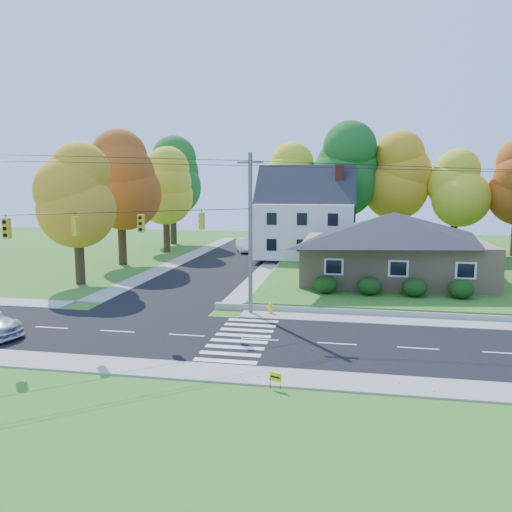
# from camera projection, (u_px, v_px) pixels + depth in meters

# --- Properties ---
(ground) EXTENTS (120.00, 120.00, 0.00)m
(ground) POSITION_uv_depth(u_px,v_px,m) (260.00, 340.00, 26.16)
(ground) COLOR #3D7923
(road_main) EXTENTS (90.00, 8.00, 0.02)m
(road_main) POSITION_uv_depth(u_px,v_px,m) (260.00, 340.00, 26.16)
(road_main) COLOR black
(road_main) RESTS_ON ground
(road_cross) EXTENTS (8.00, 44.00, 0.02)m
(road_cross) POSITION_uv_depth(u_px,v_px,m) (228.00, 261.00, 52.90)
(road_cross) COLOR black
(road_cross) RESTS_ON ground
(sidewalk_north) EXTENTS (90.00, 2.00, 0.08)m
(sidewalk_north) POSITION_uv_depth(u_px,v_px,m) (273.00, 315.00, 31.02)
(sidewalk_north) COLOR #9C9A90
(sidewalk_north) RESTS_ON ground
(sidewalk_south) EXTENTS (90.00, 2.00, 0.08)m
(sidewalk_south) POSITION_uv_depth(u_px,v_px,m) (239.00, 374.00, 21.29)
(sidewalk_south) COLOR #9C9A90
(sidewalk_south) RESTS_ON ground
(lawn) EXTENTS (30.00, 30.00, 0.50)m
(lawn) POSITION_uv_depth(u_px,v_px,m) (444.00, 273.00, 44.26)
(lawn) COLOR #3D7923
(lawn) RESTS_ON ground
(ranch_house) EXTENTS (14.60, 10.60, 5.40)m
(ranch_house) POSITION_uv_depth(u_px,v_px,m) (393.00, 245.00, 39.85)
(ranch_house) COLOR tan
(ranch_house) RESTS_ON lawn
(colonial_house) EXTENTS (10.40, 8.40, 9.60)m
(colonial_house) POSITION_uv_depth(u_px,v_px,m) (306.00, 218.00, 52.76)
(colonial_house) COLOR silver
(colonial_house) RESTS_ON lawn
(hedge_row) EXTENTS (10.70, 1.70, 1.27)m
(hedge_row) POSITION_uv_depth(u_px,v_px,m) (392.00, 286.00, 34.21)
(hedge_row) COLOR #163A10
(hedge_row) RESTS_ON lawn
(traffic_infrastructure) EXTENTS (38.10, 10.66, 10.00)m
(traffic_infrastructure) POSITION_uv_depth(u_px,v_px,m) (261.00, 239.00, 26.77)
(traffic_infrastructure) COLOR #666059
(traffic_infrastructure) RESTS_ON ground
(tree_lot_0) EXTENTS (6.72, 6.72, 12.51)m
(tree_lot_0) POSITION_uv_depth(u_px,v_px,m) (293.00, 182.00, 58.44)
(tree_lot_0) COLOR #3F2A19
(tree_lot_0) RESTS_ON lawn
(tree_lot_1) EXTENTS (7.84, 7.84, 14.60)m
(tree_lot_1) POSITION_uv_depth(u_px,v_px,m) (345.00, 171.00, 56.21)
(tree_lot_1) COLOR #3F2A19
(tree_lot_1) RESTS_ON lawn
(tree_lot_2) EXTENTS (7.28, 7.28, 13.56)m
(tree_lot_2) POSITION_uv_depth(u_px,v_px,m) (399.00, 176.00, 56.21)
(tree_lot_2) COLOR #3F2A19
(tree_lot_2) RESTS_ON lawn
(tree_lot_3) EXTENTS (6.16, 6.16, 11.47)m
(tree_lot_3) POSITION_uv_depth(u_px,v_px,m) (456.00, 188.00, 54.35)
(tree_lot_3) COLOR #3F2A19
(tree_lot_3) RESTS_ON lawn
(tree_west_0) EXTENTS (6.16, 6.16, 11.47)m
(tree_west_0) POSITION_uv_depth(u_px,v_px,m) (76.00, 196.00, 39.85)
(tree_west_0) COLOR #3F2A19
(tree_west_0) RESTS_ON ground
(tree_west_1) EXTENTS (7.28, 7.28, 13.56)m
(tree_west_1) POSITION_uv_depth(u_px,v_px,m) (120.00, 180.00, 49.58)
(tree_west_1) COLOR #3F2A19
(tree_west_1) RESTS_ON ground
(tree_west_2) EXTENTS (6.72, 6.72, 12.51)m
(tree_west_2) POSITION_uv_depth(u_px,v_px,m) (165.00, 187.00, 59.23)
(tree_west_2) COLOR #3F2A19
(tree_west_2) RESTS_ON ground
(tree_west_3) EXTENTS (7.84, 7.84, 14.60)m
(tree_west_3) POSITION_uv_depth(u_px,v_px,m) (172.00, 177.00, 67.19)
(tree_west_3) COLOR #3F2A19
(tree_west_3) RESTS_ON ground
(white_car) EXTENTS (3.27, 5.22, 1.62)m
(white_car) POSITION_uv_depth(u_px,v_px,m) (245.00, 245.00, 60.09)
(white_car) COLOR white
(white_car) RESTS_ON road_cross
(fire_hydrant) EXTENTS (0.43, 0.33, 0.75)m
(fire_hydrant) POSITION_uv_depth(u_px,v_px,m) (270.00, 309.00, 31.25)
(fire_hydrant) COLOR #FFDF00
(fire_hydrant) RESTS_ON ground
(yard_sign) EXTENTS (0.51, 0.22, 0.67)m
(yard_sign) POSITION_uv_depth(u_px,v_px,m) (275.00, 377.00, 19.81)
(yard_sign) COLOR black
(yard_sign) RESTS_ON ground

